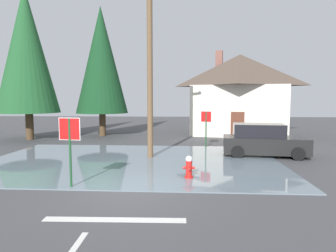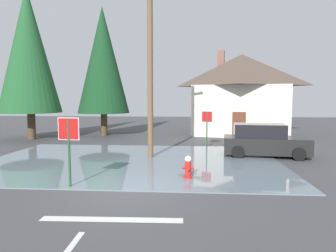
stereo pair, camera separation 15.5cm
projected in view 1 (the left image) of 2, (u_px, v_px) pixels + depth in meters
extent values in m
cube|color=#424244|center=(130.00, 192.00, 9.78)|extent=(80.00, 80.00, 0.10)
cube|color=slate|center=(132.00, 161.00, 14.23)|extent=(13.88, 9.21, 0.04)
cube|color=silver|center=(115.00, 220.00, 7.39)|extent=(3.56, 0.42, 0.01)
cylinder|color=#1E4C28|center=(70.00, 153.00, 9.94)|extent=(0.08, 0.08, 2.35)
cube|color=white|center=(70.00, 129.00, 9.86)|extent=(0.75, 0.09, 0.75)
cube|color=red|center=(70.00, 129.00, 9.86)|extent=(0.71, 0.10, 0.71)
cylinder|color=red|center=(189.00, 177.00, 11.15)|extent=(0.32, 0.32, 0.11)
cylinder|color=red|center=(189.00, 169.00, 11.12)|extent=(0.23, 0.23, 0.58)
sphere|color=white|center=(189.00, 159.00, 11.09)|extent=(0.25, 0.25, 0.25)
cylinder|color=red|center=(184.00, 168.00, 11.13)|extent=(0.11, 0.09, 0.09)
cylinder|color=red|center=(193.00, 168.00, 11.11)|extent=(0.11, 0.09, 0.09)
cylinder|color=red|center=(189.00, 169.00, 10.95)|extent=(0.11, 0.11, 0.11)
cylinder|color=brown|center=(150.00, 66.00, 14.69)|extent=(0.28, 0.28, 9.17)
cylinder|color=#1E4C28|center=(206.00, 130.00, 18.09)|extent=(0.08, 0.08, 2.22)
cube|color=white|center=(206.00, 117.00, 18.02)|extent=(0.62, 0.26, 0.66)
cube|color=red|center=(206.00, 117.00, 18.02)|extent=(0.59, 0.26, 0.62)
cube|color=silver|center=(239.00, 110.00, 25.36)|extent=(8.42, 7.40, 4.05)
pyramid|color=brown|center=(240.00, 70.00, 25.06)|extent=(9.09, 7.99, 2.63)
cube|color=brown|center=(219.00, 64.00, 26.52)|extent=(0.71, 0.71, 2.37)
cube|color=#592D1E|center=(237.00, 125.00, 22.53)|extent=(0.99, 0.26, 2.00)
cube|color=black|center=(265.00, 145.00, 15.55)|extent=(4.39, 2.24, 0.83)
cube|color=black|center=(258.00, 130.00, 15.54)|extent=(2.69, 1.85, 0.68)
cylinder|color=black|center=(289.00, 148.00, 16.23)|extent=(0.66, 0.29, 0.64)
cylinder|color=black|center=(298.00, 154.00, 14.45)|extent=(0.66, 0.29, 0.64)
cylinder|color=black|center=(236.00, 146.00, 16.70)|extent=(0.66, 0.29, 0.64)
cylinder|color=black|center=(238.00, 152.00, 14.92)|extent=(0.66, 0.29, 0.64)
cylinder|color=#4C3823|center=(103.00, 124.00, 24.11)|extent=(0.51, 0.51, 1.84)
cone|color=#143D1E|center=(101.00, 60.00, 23.64)|extent=(4.09, 4.09, 8.39)
cylinder|color=#4C3823|center=(30.00, 126.00, 21.82)|extent=(0.55, 0.55, 1.97)
cone|color=#1E5128|center=(26.00, 50.00, 21.32)|extent=(4.38, 4.38, 8.98)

